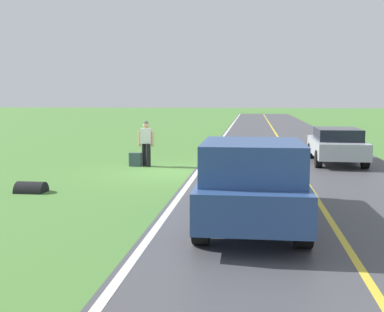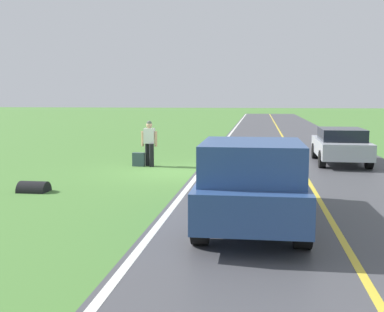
{
  "view_description": "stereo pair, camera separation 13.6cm",
  "coord_description": "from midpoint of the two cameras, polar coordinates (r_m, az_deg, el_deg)",
  "views": [
    {
      "loc": [
        -2.81,
        16.49,
        2.65
      ],
      "look_at": [
        -1.62,
        7.04,
        1.47
      ],
      "focal_mm": 44.8,
      "sensor_mm": 36.0,
      "label": 1
    },
    {
      "loc": [
        -2.94,
        16.48,
        2.65
      ],
      "look_at": [
        -1.62,
        7.04,
        1.47
      ],
      "focal_mm": 44.8,
      "sensor_mm": 36.0,
      "label": 2
    }
  ],
  "objects": [
    {
      "name": "ground_plane",
      "position": [
        16.94,
        -2.68,
        -1.94
      ],
      "size": [
        200.0,
        200.0,
        0.0
      ],
      "primitive_type": "plane",
      "color": "#4C7F38"
    },
    {
      "name": "pickup_truck_passing",
      "position": [
        9.93,
        6.73,
        -2.73
      ],
      "size": [
        2.14,
        5.42,
        1.82
      ],
      "color": "#2D4C84",
      "rests_on": "ground"
    },
    {
      "name": "lane_centre_line",
      "position": [
        16.77,
        12.7,
        -2.18
      ],
      "size": [
        0.14,
        117.6,
        0.0
      ],
      "primitive_type": "cube",
      "color": "gold",
      "rests_on": "ground"
    },
    {
      "name": "road_surface",
      "position": [
        16.78,
        12.7,
        -2.19
      ],
      "size": [
        7.57,
        120.0,
        0.0
      ],
      "primitive_type": "cube",
      "color": "#47474C",
      "rests_on": "ground"
    },
    {
      "name": "suitcase_carried",
      "position": [
        18.47,
        -6.97,
        -0.42
      ],
      "size": [
        0.46,
        0.21,
        0.52
      ],
      "primitive_type": "cube",
      "rotation": [
        0.0,
        0.0,
        1.55
      ],
      "color": "#384C56",
      "rests_on": "ground"
    },
    {
      "name": "sedan_near_oncoming",
      "position": [
        19.99,
        16.64,
        1.33
      ],
      "size": [
        1.99,
        4.43,
        1.41
      ],
      "color": "#B2B7C1",
      "rests_on": "ground"
    },
    {
      "name": "drainage_culvert",
      "position": [
        14.16,
        -18.85,
        -4.1
      ],
      "size": [
        0.8,
        0.6,
        0.6
      ],
      "primitive_type": "cylinder",
      "rotation": [
        0.0,
        1.57,
        0.0
      ],
      "color": "black",
      "rests_on": "ground"
    },
    {
      "name": "lane_edge_line",
      "position": [
        16.81,
        0.36,
        -1.98
      ],
      "size": [
        0.16,
        117.6,
        0.0
      ],
      "primitive_type": "cube",
      "color": "silver",
      "rests_on": "ground"
    },
    {
      "name": "hitchhiker_walking",
      "position": [
        18.37,
        -5.68,
        1.82
      ],
      "size": [
        0.62,
        0.51,
        1.75
      ],
      "color": "black",
      "rests_on": "ground"
    }
  ]
}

